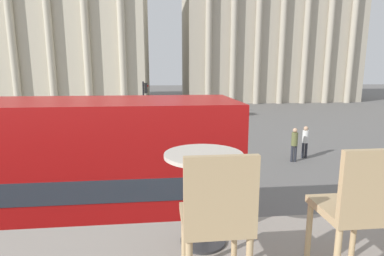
{
  "coord_description": "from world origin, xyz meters",
  "views": [
    {
      "loc": [
        0.59,
        -2.5,
        4.66
      ],
      "look_at": [
        2.45,
        15.4,
        1.24
      ],
      "focal_mm": 28.0,
      "sensor_mm": 36.0,
      "label": 1
    }
  ],
  "objects_px": {
    "cafe_chair_1": "(357,207)",
    "pedestrian_yellow": "(201,140)",
    "pedestrian_white": "(305,140)",
    "pedestrian_red": "(49,123)",
    "traffic_light_mid": "(145,102)",
    "traffic_light_near": "(132,125)",
    "plaza_building_right": "(265,28)",
    "cafe_dining_table": "(203,178)",
    "pedestrian_olive": "(294,142)",
    "cafe_chair_0": "(217,216)",
    "car_silver": "(228,109)",
    "plaza_building_left": "(53,37)",
    "car_maroon": "(56,122)"
  },
  "relations": [
    {
      "from": "pedestrian_yellow",
      "to": "pedestrian_olive",
      "type": "xyz_separation_m",
      "value": [
        4.69,
        -1.31,
        0.06
      ]
    },
    {
      "from": "cafe_chair_1",
      "to": "pedestrian_red",
      "type": "height_order",
      "value": "cafe_chair_1"
    },
    {
      "from": "cafe_chair_1",
      "to": "car_maroon",
      "type": "relative_size",
      "value": 0.22
    },
    {
      "from": "cafe_chair_1",
      "to": "car_maroon",
      "type": "height_order",
      "value": "cafe_chair_1"
    },
    {
      "from": "traffic_light_mid",
      "to": "pedestrian_white",
      "type": "relative_size",
      "value": 2.27
    },
    {
      "from": "cafe_chair_1",
      "to": "plaza_building_right",
      "type": "relative_size",
      "value": 0.03
    },
    {
      "from": "cafe_chair_0",
      "to": "pedestrian_white",
      "type": "xyz_separation_m",
      "value": [
        7.43,
        13.49,
        -2.82
      ]
    },
    {
      "from": "cafe_dining_table",
      "to": "traffic_light_near",
      "type": "xyz_separation_m",
      "value": [
        -1.71,
        12.25,
        -1.72
      ]
    },
    {
      "from": "cafe_dining_table",
      "to": "cafe_chair_1",
      "type": "xyz_separation_m",
      "value": [
        0.88,
        -0.55,
        -0.02
      ]
    },
    {
      "from": "cafe_dining_table",
      "to": "cafe_chair_1",
      "type": "relative_size",
      "value": 0.8
    },
    {
      "from": "pedestrian_white",
      "to": "car_maroon",
      "type": "bearing_deg",
      "value": -103.96
    },
    {
      "from": "cafe_chair_1",
      "to": "pedestrian_yellow",
      "type": "relative_size",
      "value": 0.54
    },
    {
      "from": "plaza_building_left",
      "to": "traffic_light_mid",
      "type": "bearing_deg",
      "value": -61.61
    },
    {
      "from": "cafe_dining_table",
      "to": "car_silver",
      "type": "xyz_separation_m",
      "value": [
        6.85,
        29.44,
        -3.16
      ]
    },
    {
      "from": "traffic_light_near",
      "to": "car_maroon",
      "type": "relative_size",
      "value": 0.77
    },
    {
      "from": "traffic_light_near",
      "to": "pedestrian_olive",
      "type": "bearing_deg",
      "value": 0.35
    },
    {
      "from": "cafe_chair_1",
      "to": "pedestrian_olive",
      "type": "distance_m",
      "value": 14.31
    },
    {
      "from": "plaza_building_left",
      "to": "traffic_light_mid",
      "type": "relative_size",
      "value": 6.93
    },
    {
      "from": "pedestrian_olive",
      "to": "plaza_building_right",
      "type": "bearing_deg",
      "value": 90.69
    },
    {
      "from": "cafe_chair_1",
      "to": "cafe_dining_table",
      "type": "bearing_deg",
      "value": 155.04
    },
    {
      "from": "plaza_building_left",
      "to": "pedestrian_yellow",
      "type": "relative_size",
      "value": 16.32
    },
    {
      "from": "cafe_dining_table",
      "to": "cafe_chair_0",
      "type": "xyz_separation_m",
      "value": [
        -0.01,
        -0.58,
        -0.02
      ]
    },
    {
      "from": "car_maroon",
      "to": "traffic_light_near",
      "type": "bearing_deg",
      "value": 24.18
    },
    {
      "from": "pedestrian_yellow",
      "to": "cafe_chair_1",
      "type": "bearing_deg",
      "value": -151.2
    },
    {
      "from": "pedestrian_red",
      "to": "plaza_building_left",
      "type": "bearing_deg",
      "value": -179.65
    },
    {
      "from": "traffic_light_near",
      "to": "car_maroon",
      "type": "height_order",
      "value": "traffic_light_near"
    },
    {
      "from": "traffic_light_mid",
      "to": "pedestrian_white",
      "type": "height_order",
      "value": "traffic_light_mid"
    },
    {
      "from": "traffic_light_near",
      "to": "traffic_light_mid",
      "type": "height_order",
      "value": "traffic_light_mid"
    },
    {
      "from": "cafe_chair_0",
      "to": "cafe_chair_1",
      "type": "distance_m",
      "value": 0.89
    },
    {
      "from": "cafe_chair_0",
      "to": "plaza_building_right",
      "type": "distance_m",
      "value": 51.92
    },
    {
      "from": "cafe_dining_table",
      "to": "pedestrian_olive",
      "type": "distance_m",
      "value": 14.21
    },
    {
      "from": "cafe_chair_1",
      "to": "pedestrian_white",
      "type": "distance_m",
      "value": 15.23
    },
    {
      "from": "pedestrian_yellow",
      "to": "pedestrian_red",
      "type": "distance_m",
      "value": 11.88
    },
    {
      "from": "cafe_dining_table",
      "to": "cafe_chair_0",
      "type": "relative_size",
      "value": 0.8
    },
    {
      "from": "cafe_chair_1",
      "to": "pedestrian_white",
      "type": "relative_size",
      "value": 0.52
    },
    {
      "from": "plaza_building_left",
      "to": "pedestrian_olive",
      "type": "distance_m",
      "value": 40.64
    },
    {
      "from": "plaza_building_left",
      "to": "cafe_chair_1",
      "type": "bearing_deg",
      "value": -69.93
    },
    {
      "from": "plaza_building_left",
      "to": "car_silver",
      "type": "xyz_separation_m",
      "value": [
        22.67,
        -15.71,
        -8.87
      ]
    },
    {
      "from": "cafe_dining_table",
      "to": "plaza_building_left",
      "type": "bearing_deg",
      "value": 109.3
    },
    {
      "from": "cafe_dining_table",
      "to": "plaza_building_right",
      "type": "distance_m",
      "value": 51.37
    },
    {
      "from": "cafe_chair_0",
      "to": "pedestrian_olive",
      "type": "height_order",
      "value": "cafe_chair_0"
    },
    {
      "from": "pedestrian_olive",
      "to": "car_maroon",
      "type": "bearing_deg",
      "value": 164.0
    },
    {
      "from": "traffic_light_near",
      "to": "pedestrian_yellow",
      "type": "height_order",
      "value": "traffic_light_near"
    },
    {
      "from": "pedestrian_white",
      "to": "pedestrian_olive",
      "type": "bearing_deg",
      "value": -39.47
    },
    {
      "from": "plaza_building_left",
      "to": "plaza_building_right",
      "type": "xyz_separation_m",
      "value": [
        32.82,
        2.7,
        2.05
      ]
    },
    {
      "from": "pedestrian_olive",
      "to": "cafe_chair_0",
      "type": "bearing_deg",
      "value": -99.81
    },
    {
      "from": "cafe_dining_table",
      "to": "pedestrian_red",
      "type": "height_order",
      "value": "cafe_dining_table"
    },
    {
      "from": "cafe_chair_1",
      "to": "pedestrian_yellow",
      "type": "bearing_deg",
      "value": 93.17
    },
    {
      "from": "pedestrian_red",
      "to": "traffic_light_mid",
      "type": "bearing_deg",
      "value": 63.03
    },
    {
      "from": "cafe_chair_1",
      "to": "pedestrian_white",
      "type": "xyz_separation_m",
      "value": [
        6.54,
        13.46,
        -2.82
      ]
    }
  ]
}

